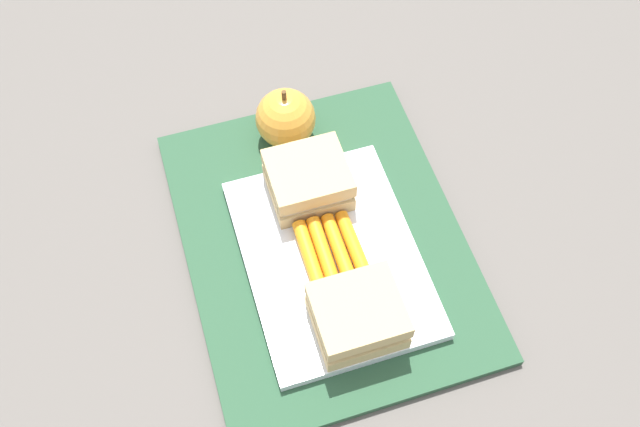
% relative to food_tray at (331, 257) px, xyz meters
% --- Properties ---
extents(ground_plane, '(2.40, 2.40, 0.00)m').
position_rel_food_tray_xyz_m(ground_plane, '(0.03, 0.00, -0.02)').
color(ground_plane, '#56514C').
extents(lunchbag_mat, '(0.36, 0.28, 0.01)m').
position_rel_food_tray_xyz_m(lunchbag_mat, '(0.03, 0.00, -0.01)').
color(lunchbag_mat, '#284C33').
rests_on(lunchbag_mat, ground_plane).
extents(food_tray, '(0.23, 0.17, 0.01)m').
position_rel_food_tray_xyz_m(food_tray, '(0.00, 0.00, 0.00)').
color(food_tray, white).
rests_on(food_tray, lunchbag_mat).
extents(sandwich_half_left, '(0.07, 0.08, 0.04)m').
position_rel_food_tray_xyz_m(sandwich_half_left, '(-0.08, 0.00, 0.03)').
color(sandwich_half_left, tan).
rests_on(sandwich_half_left, food_tray).
extents(sandwich_half_right, '(0.07, 0.08, 0.04)m').
position_rel_food_tray_xyz_m(sandwich_half_right, '(0.08, 0.00, 0.03)').
color(sandwich_half_right, tan).
rests_on(sandwich_half_right, food_tray).
extents(carrot_sticks_bundle, '(0.08, 0.06, 0.02)m').
position_rel_food_tray_xyz_m(carrot_sticks_bundle, '(0.00, -0.00, 0.01)').
color(carrot_sticks_bundle, orange).
rests_on(carrot_sticks_bundle, food_tray).
extents(apple, '(0.07, 0.07, 0.08)m').
position_rel_food_tray_xyz_m(apple, '(0.16, 0.00, 0.03)').
color(apple, gold).
rests_on(apple, lunchbag_mat).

